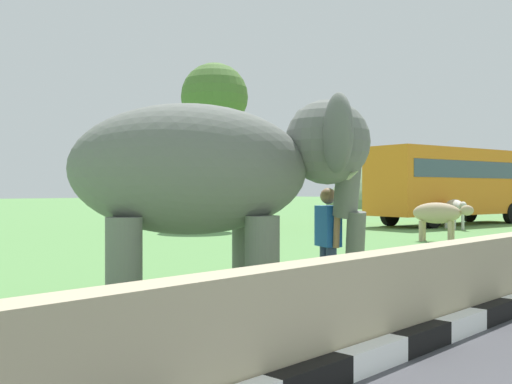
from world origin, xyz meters
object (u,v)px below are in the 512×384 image
bus_orange (453,180)px  cow_near (455,208)px  elephant (219,173)px  person_handler (328,239)px  cow_mid (438,214)px

bus_orange → cow_near: size_ratio=5.88×
cow_near → elephant: bearing=-163.4°
person_handler → cow_near: 18.02m
bus_orange → cow_near: bearing=-152.8°
bus_orange → cow_mid: (-9.12, -3.89, -1.21)m
bus_orange → cow_near: 3.54m
cow_mid → cow_near: bearing=21.1°
person_handler → cow_near: size_ratio=1.00×
cow_mid → bus_orange: bearing=23.1°
cow_mid → elephant: bearing=-165.6°
elephant → cow_mid: 12.79m
elephant → person_handler: (1.58, -0.60, -0.93)m
person_handler → cow_mid: bearing=19.2°
elephant → cow_mid: size_ratio=2.05×
person_handler → bus_orange: bearing=21.0°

